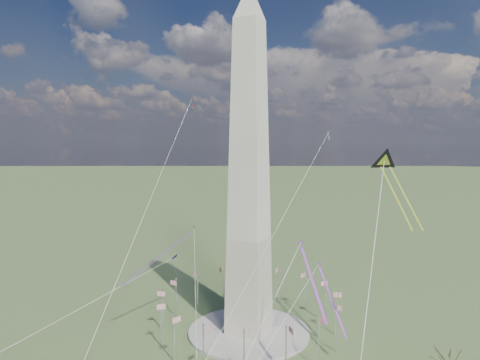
% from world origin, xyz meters
% --- Properties ---
extents(ground, '(2000.00, 2000.00, 0.00)m').
position_xyz_m(ground, '(0.00, 0.00, 0.00)').
color(ground, '#3E542A').
rests_on(ground, ground).
extents(plaza, '(36.00, 36.00, 0.80)m').
position_xyz_m(plaza, '(0.00, 0.00, 0.40)').
color(plaza, '#A79F99').
rests_on(plaza, ground).
extents(washington_monument, '(15.56, 15.56, 100.00)m').
position_xyz_m(washington_monument, '(0.00, 0.00, 47.95)').
color(washington_monument, '#AFA293').
rests_on(washington_monument, plaza).
extents(flagpole_ring, '(54.40, 54.40, 13.00)m').
position_xyz_m(flagpole_ring, '(-0.00, -0.00, 7.27)').
color(flagpole_ring, white).
rests_on(flagpole_ring, ground).
extents(tree_near, '(8.06, 8.06, 14.11)m').
position_xyz_m(tree_near, '(53.18, -12.67, 10.06)').
color(tree_near, '#413427').
rests_on(tree_near, ground).
extents(kite_delta_black, '(15.05, 20.81, 17.62)m').
position_xyz_m(kite_delta_black, '(37.15, 2.78, 50.87)').
color(kite_delta_black, black).
rests_on(kite_delta_black, ground).
extents(kite_diamond_purple, '(1.82, 2.80, 8.53)m').
position_xyz_m(kite_diamond_purple, '(-29.54, 4.46, 17.39)').
color(kite_diamond_purple, '#37186F').
rests_on(kite_diamond_purple, ground).
extents(kite_streamer_left, '(12.17, 16.85, 13.50)m').
position_xyz_m(kite_streamer_left, '(23.19, -16.45, 26.88)').
color(kite_streamer_left, '#FF284C').
rests_on(kite_streamer_left, ground).
extents(kite_streamer_mid, '(14.37, 20.01, 16.04)m').
position_xyz_m(kite_streamer_mid, '(-23.28, -6.48, 24.75)').
color(kite_streamer_mid, '#FF284C').
rests_on(kite_streamer_mid, ground).
extents(kite_streamer_right, '(13.31, 17.75, 14.41)m').
position_xyz_m(kite_streamer_right, '(22.28, 4.68, 15.66)').
color(kite_streamer_right, '#FF284C').
rests_on(kite_streamer_right, ground).
extents(kite_small_red, '(1.48, 1.32, 3.99)m').
position_xyz_m(kite_small_red, '(-39.83, 32.06, 72.96)').
color(kite_small_red, red).
rests_on(kite_small_red, ground).
extents(kite_small_white, '(1.02, 1.59, 3.86)m').
position_xyz_m(kite_small_white, '(10.61, 47.56, 59.93)').
color(kite_small_white, white).
rests_on(kite_small_white, ground).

